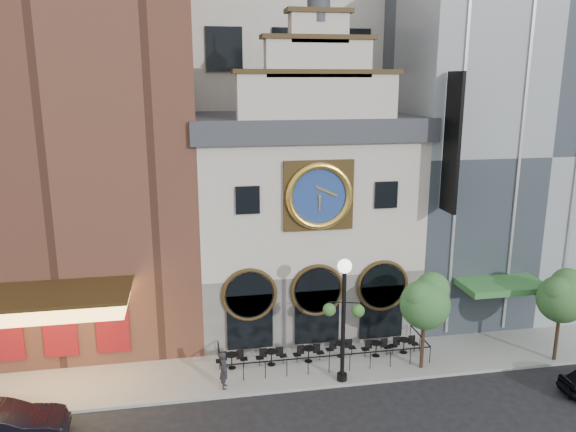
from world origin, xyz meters
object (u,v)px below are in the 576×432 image
Objects in this scene: bistro_5 at (404,345)px; bistro_2 at (309,353)px; bistro_1 at (271,356)px; pedestrian at (224,370)px; bistro_3 at (341,348)px; bistro_4 at (376,348)px; bistro_0 at (232,360)px; lamppost at (344,307)px; tree_left at (426,300)px; tree_right at (562,295)px.

bistro_2 is at bearing -179.60° from bistro_5.
bistro_1 is 0.87× the size of pedestrian.
bistro_3 is 1.00× the size of bistro_4.
bistro_0 and bistro_1 have the same top height.
bistro_1 and bistro_4 have the same top height.
bistro_3 is (5.71, 0.22, 0.00)m from bistro_0.
lamppost reaches higher than bistro_4.
tree_left is (9.93, 0.16, 2.69)m from pedestrian.
pedestrian is 0.38× the size of tree_right.
tree_left is (1.90, -1.51, 3.13)m from bistro_4.
bistro_3 is at bearing 3.62° from bistro_1.
lamppost is at bearing -173.39° from tree_left.
tree_right is (9.01, -1.98, 3.08)m from bistro_4.
bistro_3 is at bearing 7.75° from bistro_2.
bistro_0 is 0.33× the size of tree_right.
bistro_5 is at bearing 0.40° from bistro_2.
bistro_5 is 0.87× the size of pedestrian.
bistro_2 is 0.32× the size of tree_left.
bistro_0 is 2.01m from bistro_1.
bistro_0 is at bearing 173.63° from lamppost.
tree_left is at bearing 176.23° from tree_right.
tree_left is (4.31, 0.50, -0.19)m from lamppost.
pedestrian reaches higher than bistro_4.
bistro_5 is (9.11, 0.01, 0.00)m from bistro_0.
bistro_3 is (1.78, 0.24, 0.00)m from bistro_2.
pedestrian is 0.37× the size of tree_left.
tree_left reaches higher than pedestrian.
lamppost is at bearing -86.62° from pedestrian.
bistro_4 is at bearing -0.60° from bistro_1.
pedestrian is at bearing -167.63° from lamppost.
bistro_1 is at bearing -176.38° from bistro_3.
tree_left is at bearing -15.85° from bistro_2.
pedestrian is 17.24m from tree_right.
tree_right is (7.11, -0.47, -0.05)m from tree_left.
tree_right is at bearing -3.77° from tree_left.
bistro_1 is 3.71m from bistro_3.
bistro_1 is 0.32× the size of tree_left.
lamppost is at bearing -104.07° from bistro_3.
bistro_0 is at bearing -179.94° from bistro_5.
lamppost is at bearing -59.85° from bistro_2.
pedestrian is (-2.49, -1.74, 0.44)m from bistro_1.
bistro_2 is 1.79m from bistro_3.
bistro_3 is 0.33× the size of tree_right.
bistro_2 is 1.00× the size of bistro_4.
bistro_3 is at bearing 154.17° from tree_left.
bistro_2 is at bearing -61.86° from pedestrian.
lamppost is (5.13, -2.09, 3.32)m from bistro_0.
bistro_2 is at bearing 164.15° from tree_left.
bistro_5 is (7.10, 0.03, 0.00)m from bistro_1.
bistro_0 and bistro_2 have the same top height.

